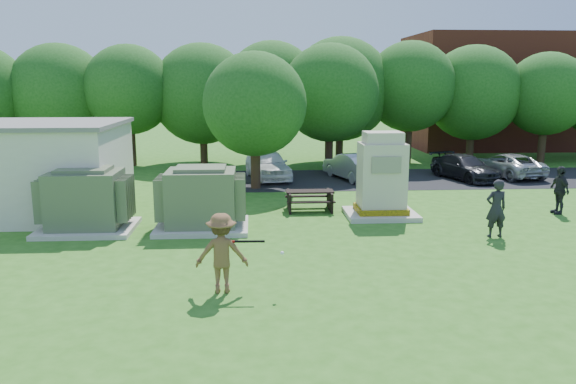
{
  "coord_description": "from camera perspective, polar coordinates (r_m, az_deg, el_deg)",
  "views": [
    {
      "loc": [
        -1.09,
        -13.55,
        4.8
      ],
      "look_at": [
        0.0,
        4.0,
        1.3
      ],
      "focal_mm": 35.0,
      "sensor_mm": 36.0,
      "label": 1
    }
  ],
  "objects": [
    {
      "name": "tree_row",
      "position": [
        32.18,
        1.52,
        10.11
      ],
      "size": [
        41.3,
        13.3,
        7.3
      ],
      "color": "#47301E",
      "rests_on": "ground"
    },
    {
      "name": "brick_building",
      "position": [
        44.82,
        21.96,
        9.44
      ],
      "size": [
        15.0,
        8.0,
        8.0
      ],
      "primitive_type": "cube",
      "color": "maroon",
      "rests_on": "ground"
    },
    {
      "name": "car_dark",
      "position": [
        28.99,
        17.54,
        2.4
      ],
      "size": [
        2.84,
        4.44,
        1.2
      ],
      "primitive_type": "imported",
      "rotation": [
        0.0,
        0.0,
        0.31
      ],
      "color": "black",
      "rests_on": "ground"
    },
    {
      "name": "car_silver_a",
      "position": [
        27.83,
        6.56,
        2.64
      ],
      "size": [
        2.59,
        4.25,
        1.32
      ],
      "primitive_type": "imported",
      "rotation": [
        0.0,
        0.0,
        3.46
      ],
      "color": "silver",
      "rests_on": "ground"
    },
    {
      "name": "car_silver_b",
      "position": [
        30.58,
        21.43,
        2.57
      ],
      "size": [
        2.73,
        4.53,
        1.18
      ],
      "primitive_type": "imported",
      "rotation": [
        0.0,
        0.0,
        3.33
      ],
      "color": "#ABABB0",
      "rests_on": "ground"
    },
    {
      "name": "batting_equipment",
      "position": [
        12.78,
        -4.01,
        -5.24
      ],
      "size": [
        1.34,
        0.2,
        0.33
      ],
      "color": "black",
      "rests_on": "ground"
    },
    {
      "name": "car_white",
      "position": [
        27.79,
        -2.06,
        2.83
      ],
      "size": [
        2.53,
        4.53,
        1.46
      ],
      "primitive_type": "imported",
      "rotation": [
        0.0,
        0.0,
        0.2
      ],
      "color": "white",
      "rests_on": "ground"
    },
    {
      "name": "parking_strip",
      "position": [
        28.64,
        12.91,
        1.34
      ],
      "size": [
        20.0,
        6.0,
        0.01
      ],
      "primitive_type": "cube",
      "color": "#232326",
      "rests_on": "ground"
    },
    {
      "name": "transformer_left",
      "position": [
        19.22,
        -19.82,
        -0.91
      ],
      "size": [
        3.0,
        2.4,
        2.07
      ],
      "color": "beige",
      "rests_on": "ground"
    },
    {
      "name": "ground",
      "position": [
        14.41,
        1.0,
        -8.2
      ],
      "size": [
        120.0,
        120.0,
        0.0
      ],
      "primitive_type": "plane",
      "color": "#2D6619",
      "rests_on": "ground"
    },
    {
      "name": "person_walking_right",
      "position": [
        22.72,
        25.85,
        0.18
      ],
      "size": [
        0.49,
        1.06,
        1.76
      ],
      "primitive_type": "imported",
      "rotation": [
        0.0,
        0.0,
        4.78
      ],
      "color": "#222227",
      "rests_on": "ground"
    },
    {
      "name": "batter",
      "position": [
        12.97,
        -6.75,
        -6.18
      ],
      "size": [
        1.21,
        0.71,
        1.86
      ],
      "primitive_type": "imported",
      "rotation": [
        0.0,
        0.0,
        3.15
      ],
      "color": "brown",
      "rests_on": "ground"
    },
    {
      "name": "picnic_table",
      "position": [
        21.02,
        2.22,
        -0.62
      ],
      "size": [
        1.78,
        1.33,
        0.76
      ],
      "color": "black",
      "rests_on": "ground"
    },
    {
      "name": "generator_cabinet",
      "position": [
        20.2,
        9.48,
        1.21
      ],
      "size": [
        2.5,
        2.04,
        3.04
      ],
      "color": "beige",
      "rests_on": "ground"
    },
    {
      "name": "transformer_right",
      "position": [
        18.53,
        -8.77,
        -0.8
      ],
      "size": [
        3.0,
        2.4,
        2.07
      ],
      "color": "beige",
      "rests_on": "ground"
    },
    {
      "name": "person_by_generator",
      "position": [
        18.52,
        20.38,
        -1.57
      ],
      "size": [
        0.7,
        0.48,
        1.83
      ],
      "primitive_type": "imported",
      "rotation": [
        0.0,
        0.0,
        3.21
      ],
      "color": "black",
      "rests_on": "ground"
    }
  ]
}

